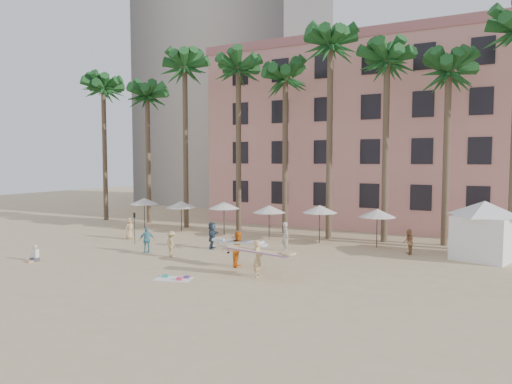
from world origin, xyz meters
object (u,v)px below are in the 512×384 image
object	(u,v)px
cabana	(484,225)
carrier_white	(239,248)
pink_hotel	(409,138)
carrier_yellow	(258,256)

from	to	relation	value
cabana	carrier_white	xyz separation A→B (m)	(-12.12, -8.20, -1.03)
pink_hotel	carrier_white	bearing A→B (deg)	-104.14
carrier_yellow	carrier_white	distance (m)	2.46
cabana	carrier_yellow	bearing A→B (deg)	-136.36
pink_hotel	carrier_yellow	distance (m)	25.23
carrier_yellow	carrier_white	bearing A→B (deg)	141.82
pink_hotel	cabana	distance (m)	16.73
cabana	carrier_yellow	xyz separation A→B (m)	(-10.19, -9.72, -1.01)
pink_hotel	carrier_white	xyz separation A→B (m)	(-5.66, -22.45, -6.97)
pink_hotel	carrier_yellow	xyz separation A→B (m)	(-3.72, -23.97, -6.95)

